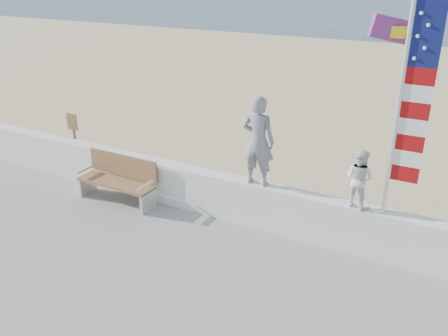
{
  "coord_description": "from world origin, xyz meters",
  "views": [
    {
      "loc": [
        4.25,
        -5.56,
        4.94
      ],
      "look_at": [
        0.2,
        1.8,
        1.35
      ],
      "focal_mm": 38.0,
      "sensor_mm": 36.0,
      "label": 1
    }
  ],
  "objects": [
    {
      "name": "seawall",
      "position": [
        0.0,
        2.0,
        0.63
      ],
      "size": [
        30.0,
        0.35,
        0.9
      ],
      "primitive_type": "cube",
      "color": "white",
      "rests_on": "boardwalk"
    },
    {
      "name": "sign",
      "position": [
        -4.6,
        2.6,
        0.94
      ],
      "size": [
        0.32,
        0.07,
        1.46
      ],
      "color": "olive",
      "rests_on": "sand"
    },
    {
      "name": "ground",
      "position": [
        0.0,
        0.0,
        0.0
      ],
      "size": [
        220.0,
        220.0,
        0.0
      ],
      "primitive_type": "plane",
      "color": "#2D475A",
      "rests_on": "ground"
    },
    {
      "name": "flag",
      "position": [
        3.31,
        2.0,
        2.99
      ],
      "size": [
        0.5,
        0.08,
        3.5
      ],
      "color": "white",
      "rests_on": "seawall"
    },
    {
      "name": "bench",
      "position": [
        -2.27,
        1.55,
        0.69
      ],
      "size": [
        1.8,
        0.57,
        1.0
      ],
      "color": "#986942",
      "rests_on": "boardwalk"
    },
    {
      "name": "parafoil_kite",
      "position": [
        2.25,
        5.95,
        3.62
      ],
      "size": [
        1.01,
        0.7,
        0.69
      ],
      "color": "red",
      "rests_on": "ground"
    },
    {
      "name": "adult",
      "position": [
        0.81,
        2.0,
        1.94
      ],
      "size": [
        0.65,
        0.44,
        1.73
      ],
      "primitive_type": "imported",
      "rotation": [
        0.0,
        0.0,
        3.19
      ],
      "color": "gray",
      "rests_on": "seawall"
    },
    {
      "name": "child",
      "position": [
        2.72,
        2.0,
        1.6
      ],
      "size": [
        0.61,
        0.54,
        1.05
      ],
      "primitive_type": "imported",
      "rotation": [
        0.0,
        0.0,
        2.81
      ],
      "color": "silver",
      "rests_on": "seawall"
    },
    {
      "name": "sand",
      "position": [
        0.0,
        9.0,
        0.04
      ],
      "size": [
        90.0,
        40.0,
        0.08
      ],
      "primitive_type": "cube",
      "color": "beige",
      "rests_on": "ground"
    }
  ]
}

